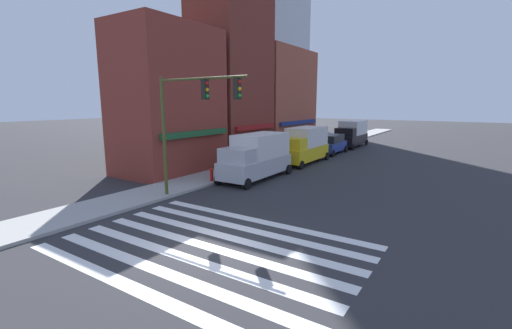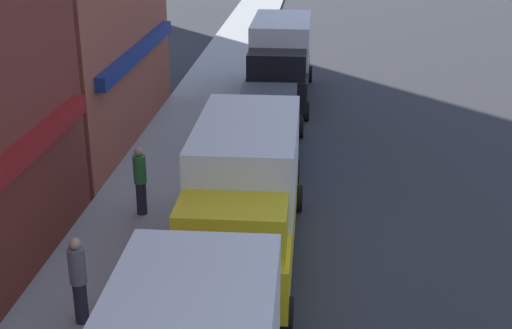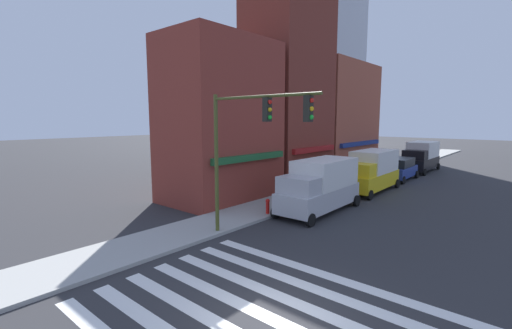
{
  "view_description": "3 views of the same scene",
  "coord_description": "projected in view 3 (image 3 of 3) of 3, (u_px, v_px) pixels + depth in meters",
  "views": [
    {
      "loc": [
        -8.81,
        -7.71,
        5.13
      ],
      "look_at": [
        10.31,
        4.7,
        1.0
      ],
      "focal_mm": 24.0,
      "sensor_mm": 36.0,
      "label": 1
    },
    {
      "loc": [
        3.68,
        3.13,
        7.86
      ],
      "look_at": [
        20.56,
        4.7,
        1.2
      ],
      "focal_mm": 50.0,
      "sensor_mm": 36.0,
      "label": 2
    },
    {
      "loc": [
        -6.82,
        -5.14,
        5.37
      ],
      "look_at": [
        3.86,
        4.0,
        3.5
      ],
      "focal_mm": 24.0,
      "sensor_mm": 36.0,
      "label": 3
    }
  ],
  "objects": [
    {
      "name": "ground_plane",
      "position": [
        276.0,
        321.0,
        9.16
      ],
      "size": [
        200.0,
        200.0,
        0.0
      ],
      "primitive_type": "plane",
      "color": "#2D2D30"
    },
    {
      "name": "sidewalk_left",
      "position": [
        130.0,
        250.0,
        13.98
      ],
      "size": [
        120.0,
        3.0,
        0.15
      ],
      "color": "#9E9E99",
      "rests_on": "ground_plane"
    },
    {
      "name": "crosswalk_stripes",
      "position": [
        276.0,
        321.0,
        9.16
      ],
      "size": [
        7.09,
        10.8,
        0.01
      ],
      "color": "silver",
      "rests_on": "ground_plane"
    },
    {
      "name": "storefront_row",
      "position": [
        295.0,
        109.0,
        29.16
      ],
      "size": [
        25.13,
        5.3,
        15.6
      ],
      "color": "maroon",
      "rests_on": "ground_plane"
    },
    {
      "name": "traffic_signal",
      "position": [
        248.0,
        135.0,
        14.3
      ],
      "size": [
        0.32,
        5.51,
        6.47
      ],
      "color": "#474C1E",
      "rests_on": "ground_plane"
    },
    {
      "name": "box_truck_silver",
      "position": [
        320.0,
        185.0,
        19.81
      ],
      "size": [
        6.23,
        2.42,
        3.04
      ],
      "rotation": [
        0.0,
        0.0,
        0.02
      ],
      "color": "#B7B7BC",
      "rests_on": "ground_plane"
    },
    {
      "name": "box_truck_yellow",
      "position": [
        371.0,
        170.0,
        25.45
      ],
      "size": [
        6.22,
        2.42,
        3.04
      ],
      "rotation": [
        0.0,
        0.0,
        0.01
      ],
      "color": "yellow",
      "rests_on": "ground_plane"
    },
    {
      "name": "suv_blue",
      "position": [
        399.0,
        168.0,
        30.35
      ],
      "size": [
        4.75,
        2.12,
        1.94
      ],
      "rotation": [
        0.0,
        0.0,
        0.03
      ],
      "color": "navy",
      "rests_on": "ground_plane"
    },
    {
      "name": "box_truck_black",
      "position": [
        421.0,
        156.0,
        35.25
      ],
      "size": [
        6.21,
        2.42,
        3.04
      ],
      "rotation": [
        0.0,
        0.0,
        0.01
      ],
      "color": "black",
      "rests_on": "ground_plane"
    },
    {
      "name": "pedestrian_grey_coat",
      "position": [
        317.0,
        178.0,
        24.98
      ],
      "size": [
        0.32,
        0.32,
        1.77
      ],
      "rotation": [
        0.0,
        0.0,
        0.54
      ],
      "color": "#23232D",
      "rests_on": "sidewalk_left"
    },
    {
      "name": "pedestrian_green_top",
      "position": [
        346.0,
        171.0,
        28.6
      ],
      "size": [
        0.32,
        0.32,
        1.77
      ],
      "rotation": [
        0.0,
        0.0,
        0.6
      ],
      "color": "#23232D",
      "rests_on": "sidewalk_left"
    },
    {
      "name": "fire_hydrant",
      "position": [
        268.0,
        205.0,
        18.98
      ],
      "size": [
        0.24,
        0.24,
        0.84
      ],
      "color": "red",
      "rests_on": "sidewalk_left"
    }
  ]
}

